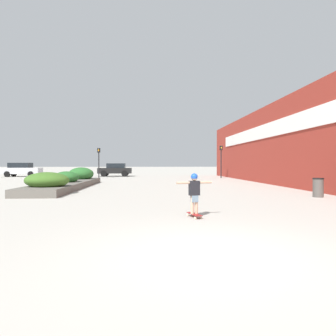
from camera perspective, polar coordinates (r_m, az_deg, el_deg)
ground_plane at (r=5.03m, az=9.19°, el=-16.15°), size 300.00×300.00×0.00m
building_wall_right at (r=20.35m, az=22.45°, el=4.76°), size 0.67×39.06×5.77m
planter_box at (r=19.31m, az=-18.57°, el=-2.36°), size 2.14×11.41×1.22m
skateboard at (r=8.32m, az=5.03°, el=-8.86°), size 0.37×0.73×0.10m
skateboarder at (r=8.24m, az=5.03°, el=-4.06°), size 1.02×0.33×1.11m
trash_bin at (r=14.79m, az=26.69°, el=-3.33°), size 0.47×0.47×0.85m
car_leftmost at (r=38.23m, az=-26.11°, el=-0.26°), size 4.15×1.85×1.60m
car_center_left at (r=42.51m, az=22.39°, el=-0.23°), size 4.24×2.04×1.45m
car_center_right at (r=35.94m, az=-9.99°, el=-0.27°), size 3.86×2.04×1.54m
traffic_light_left at (r=31.13m, az=-13.05°, el=1.97°), size 0.28×0.30×3.08m
traffic_light_right at (r=31.49m, az=10.08°, el=2.29°), size 0.28×0.30×3.37m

